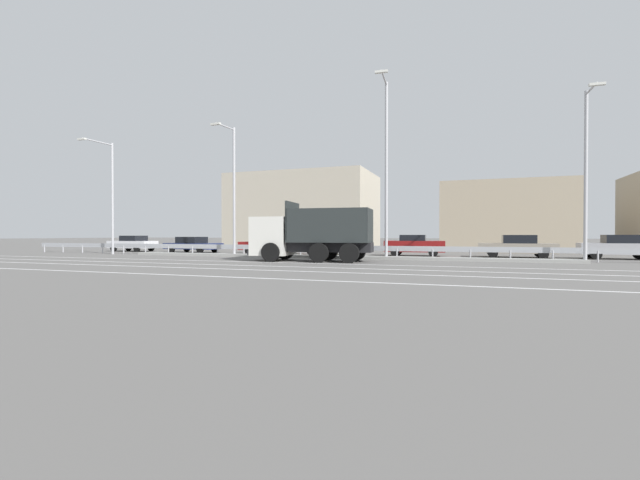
{
  "coord_description": "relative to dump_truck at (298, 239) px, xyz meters",
  "views": [
    {
      "loc": [
        8.61,
        -22.88,
        1.47
      ],
      "look_at": [
        0.14,
        0.97,
        1.16
      ],
      "focal_mm": 24.0,
      "sensor_mm": 36.0,
      "label": 1
    }
  ],
  "objects": [
    {
      "name": "dump_truck",
      "position": [
        0.0,
        0.0,
        0.0
      ],
      "size": [
        6.91,
        3.21,
        3.31
      ],
      "rotation": [
        0.0,
        0.0,
        1.67
      ],
      "color": "silver",
      "rests_on": "ground_plane"
    },
    {
      "name": "lane_strip_2",
      "position": [
        0.88,
        -6.34,
        -1.26
      ],
      "size": [
        51.88,
        0.16,
        0.01
      ],
      "primitive_type": "cube",
      "color": "silver",
      "rests_on": "ground_plane"
    },
    {
      "name": "parked_car_6",
      "position": [
        17.55,
        7.88,
        -0.52
      ],
      "size": [
        4.14,
        1.86,
        1.47
      ],
      "rotation": [
        0.0,
        0.0,
        1.55
      ],
      "color": "#A3A3A8",
      "rests_on": "ground_plane"
    },
    {
      "name": "parked_car_0",
      "position": [
        -19.04,
        7.81,
        -0.55
      ],
      "size": [
        4.18,
        1.94,
        1.39
      ],
      "rotation": [
        0.0,
        0.0,
        1.56
      ],
      "color": "silver",
      "rests_on": "ground_plane"
    },
    {
      "name": "background_building_0",
      "position": [
        -9.44,
        24.73,
        2.98
      ],
      "size": [
        16.15,
        10.09,
        8.48
      ],
      "primitive_type": "cube",
      "color": "#B7AD99",
      "rests_on": "ground_plane"
    },
    {
      "name": "street_lamp_3",
      "position": [
        14.81,
        3.07,
        3.64
      ],
      "size": [
        0.71,
        1.92,
        8.9
      ],
      "color": "#ADADB2",
      "rests_on": "ground_plane"
    },
    {
      "name": "parked_car_5",
      "position": [
        12.0,
        7.8,
        -0.53
      ],
      "size": [
        4.63,
        2.06,
        1.46
      ],
      "rotation": [
        0.0,
        0.0,
        1.57
      ],
      "color": "gray",
      "rests_on": "ground_plane"
    },
    {
      "name": "median_island",
      "position": [
        0.64,
        3.1,
        -1.17
      ],
      "size": [
        28.53,
        1.1,
        0.18
      ],
      "primitive_type": "cube",
      "color": "gray",
      "rests_on": "ground_plane"
    },
    {
      "name": "background_building_1",
      "position": [
        12.26,
        21.92,
        1.9
      ],
      "size": [
        11.53,
        8.38,
        6.33
      ],
      "primitive_type": "cube",
      "color": "tan",
      "rests_on": "ground_plane"
    },
    {
      "name": "ground_plane",
      "position": [
        0.64,
        0.62,
        -1.26
      ],
      "size": [
        320.0,
        320.0,
        0.0
      ],
      "primitive_type": "plane",
      "color": "#605E5B"
    },
    {
      "name": "lane_strip_0",
      "position": [
        0.88,
        -1.72,
        -1.26
      ],
      "size": [
        51.88,
        0.16,
        0.01
      ],
      "primitive_type": "cube",
      "color": "silver",
      "rests_on": "ground_plane"
    },
    {
      "name": "parked_car_3",
      "position": [
        -0.41,
        7.41,
        -0.6
      ],
      "size": [
        4.07,
        1.8,
        1.3
      ],
      "rotation": [
        0.0,
        0.0,
        1.57
      ],
      "color": "#B27A14",
      "rests_on": "ground_plane"
    },
    {
      "name": "median_road_sign",
      "position": [
        -1.91,
        3.1,
        0.08
      ],
      "size": [
        0.86,
        0.16,
        2.45
      ],
      "color": "white",
      "rests_on": "ground_plane"
    },
    {
      "name": "lane_strip_3",
      "position": [
        0.88,
        -9.34,
        -1.26
      ],
      "size": [
        51.88,
        0.16,
        0.01
      ],
      "primitive_type": "cube",
      "color": "silver",
      "rests_on": "ground_plane"
    },
    {
      "name": "median_guardrail",
      "position": [
        0.64,
        4.1,
        -0.69
      ],
      "size": [
        51.88,
        0.09,
        0.78
      ],
      "color": "#9EA0A5",
      "rests_on": "ground_plane"
    },
    {
      "name": "street_lamp_1",
      "position": [
        -5.96,
        2.94,
        3.58
      ],
      "size": [
        0.71,
        2.19,
        8.73
      ],
      "color": "#ADADB2",
      "rests_on": "ground_plane"
    },
    {
      "name": "street_lamp_0",
      "position": [
        -16.33,
        2.65,
        3.47
      ],
      "size": [
        0.71,
        2.77,
        8.38
      ],
      "color": "#ADADB2",
      "rests_on": "ground_plane"
    },
    {
      "name": "parked_car_4",
      "position": [
        5.55,
        7.63,
        -0.5
      ],
      "size": [
        4.13,
        2.16,
        1.46
      ],
      "rotation": [
        0.0,
        0.0,
        -1.52
      ],
      "color": "maroon",
      "rests_on": "ground_plane"
    },
    {
      "name": "lane_strip_1",
      "position": [
        0.88,
        -4.21,
        -1.26
      ],
      "size": [
        51.88,
        0.16,
        0.01
      ],
      "primitive_type": "cube",
      "color": "silver",
      "rests_on": "ground_plane"
    },
    {
      "name": "parked_car_1",
      "position": [
        -12.47,
        7.45,
        -0.59
      ],
      "size": [
        4.92,
        2.3,
        1.3
      ],
      "rotation": [
        0.0,
        0.0,
        -1.66
      ],
      "color": "navy",
      "rests_on": "ground_plane"
    },
    {
      "name": "street_lamp_2",
      "position": [
        4.44,
        2.97,
        4.56
      ],
      "size": [
        0.71,
        2.53,
        10.57
      ],
      "color": "#ADADB2",
      "rests_on": "ground_plane"
    },
    {
      "name": "parked_car_2",
      "position": [
        -5.46,
        7.72,
        -0.51
      ],
      "size": [
        4.85,
        2.1,
        1.51
      ],
      "rotation": [
        0.0,
        0.0,
        1.65
      ],
      "color": "maroon",
      "rests_on": "ground_plane"
    }
  ]
}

